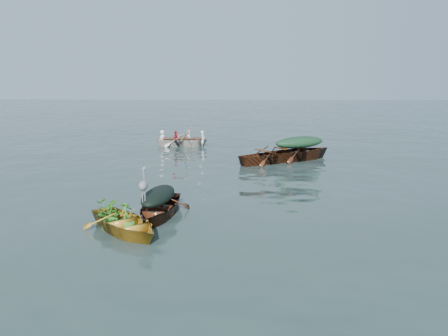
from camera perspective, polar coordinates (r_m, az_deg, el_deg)
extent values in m
plane|color=#2E413D|center=(13.74, 1.96, -3.30)|extent=(140.00, 140.00, 0.00)
imported|color=#C18525|center=(10.52, -12.77, -8.20)|extent=(3.11, 3.22, 0.84)
imported|color=#4E2012|center=(11.51, -8.50, -6.33)|extent=(1.65, 3.52, 0.83)
imported|color=#42220F|center=(19.79, 9.77, 1.05)|extent=(4.69, 3.57, 1.09)
imported|color=#5A3416|center=(18.89, 6.12, 0.67)|extent=(4.25, 3.46, 0.98)
imported|color=silver|center=(23.80, -5.42, 2.88)|extent=(3.86, 1.32, 0.88)
ellipsoid|color=black|center=(11.34, -8.59, -3.37)|extent=(0.91, 1.94, 0.40)
ellipsoid|color=#183D23|center=(19.66, 9.85, 3.36)|extent=(2.58, 1.96, 0.52)
imported|color=#29761F|center=(10.79, -14.18, -3.76)|extent=(1.12, 1.14, 0.60)
imported|color=white|center=(23.70, -5.46, 4.84)|extent=(2.71, 1.15, 0.76)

